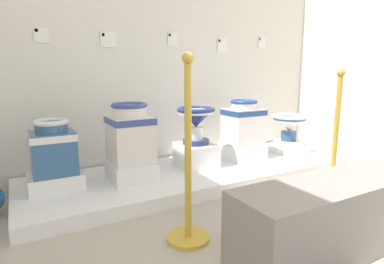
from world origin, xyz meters
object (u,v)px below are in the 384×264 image
at_px(plinth_block_squat_floral, 56,181).
at_px(antique_toilet_broad_patterned, 196,119).
at_px(plinth_block_rightmost, 132,171).
at_px(antique_toilet_central_ornate, 289,125).
at_px(antique_toilet_squat_floral, 53,147).
at_px(antique_toilet_rightmost, 130,133).
at_px(info_placard_fourth, 222,45).
at_px(plinth_block_broad_patterned, 196,155).
at_px(info_placard_third, 173,39).
at_px(plinth_block_central_ornate, 288,148).
at_px(museum_bench, 338,215).
at_px(stanchion_post_near_left, 188,186).
at_px(stanchion_post_near_right, 334,159).
at_px(info_placard_second, 108,40).
at_px(info_placard_fifth, 262,42).
at_px(antique_toilet_slender_white, 243,122).
at_px(info_placard_first, 41,35).
at_px(plinth_block_slender_white, 242,151).

bearing_deg(plinth_block_squat_floral, antique_toilet_broad_patterned, -0.26).
relative_size(plinth_block_rightmost, antique_toilet_central_ornate, 1.03).
distance_m(plinth_block_rightmost, antique_toilet_central_ornate, 1.78).
height_order(plinth_block_squat_floral, antique_toilet_squat_floral, antique_toilet_squat_floral).
bearing_deg(antique_toilet_rightmost, info_placard_fourth, 22.63).
bearing_deg(plinth_block_broad_patterned, antique_toilet_central_ornate, -1.90).
relative_size(info_placard_third, info_placard_fourth, 0.89).
xyz_separation_m(plinth_block_central_ornate, museum_bench, (-1.08, -1.40, 0.05)).
xyz_separation_m(plinth_block_broad_patterned, stanchion_post_near_left, (-0.60, -0.96, 0.12)).
relative_size(info_placard_fourth, stanchion_post_near_right, 0.15).
xyz_separation_m(antique_toilet_rightmost, info_placard_second, (-0.00, 0.51, 0.75)).
relative_size(antique_toilet_central_ornate, stanchion_post_near_right, 0.36).
distance_m(plinth_block_rightmost, info_placard_fifth, 2.15).
xyz_separation_m(antique_toilet_squat_floral, museum_bench, (1.25, -1.45, -0.23)).
relative_size(info_placard_second, stanchion_post_near_right, 0.14).
bearing_deg(antique_toilet_rightmost, antique_toilet_broad_patterned, 5.77).
height_order(antique_toilet_rightmost, info_placard_third, info_placard_third).
height_order(antique_toilet_slender_white, info_placard_second, info_placard_second).
height_order(antique_toilet_broad_patterned, info_placard_first, info_placard_first).
bearing_deg(plinth_block_central_ornate, stanchion_post_near_right, -113.23).
height_order(antique_toilet_rightmost, museum_bench, antique_toilet_rightmost).
distance_m(info_placard_second, info_placard_fourth, 1.22).
bearing_deg(antique_toilet_central_ornate, plinth_block_slender_white, 175.60).
bearing_deg(plinth_block_slender_white, info_placard_first, 165.86).
bearing_deg(antique_toilet_squat_floral, antique_toilet_rightmost, -7.08).
height_order(plinth_block_slender_white, stanchion_post_near_left, stanchion_post_near_left).
bearing_deg(info_placard_third, museum_bench, -88.02).
bearing_deg(info_placard_third, antique_toilet_central_ornate, -22.76).
bearing_deg(info_placard_fifth, antique_toilet_rightmost, -163.98).
distance_m(antique_toilet_central_ornate, info_placard_second, 2.02).
height_order(antique_toilet_squat_floral, info_placard_third, info_placard_third).
bearing_deg(info_placard_first, stanchion_post_near_left, -67.77).
xyz_separation_m(plinth_block_central_ornate, info_placard_fourth, (-0.56, 0.48, 1.10)).
bearing_deg(plinth_block_slender_white, antique_toilet_slender_white, 0.00).
bearing_deg(plinth_block_slender_white, plinth_block_rightmost, -176.53).
bearing_deg(plinth_block_broad_patterned, plinth_block_central_ornate, -1.90).
bearing_deg(info_placard_fourth, plinth_block_broad_patterned, -142.57).
height_order(plinth_block_slender_white, plinth_block_central_ornate, plinth_block_slender_white).
height_order(plinth_block_broad_patterned, info_placard_third, info_placard_third).
xyz_separation_m(antique_toilet_central_ornate, info_placard_third, (-1.14, 0.48, 0.87)).
bearing_deg(museum_bench, info_placard_second, 110.28).
xyz_separation_m(antique_toilet_broad_patterned, info_placard_fourth, (0.58, 0.44, 0.70)).
xyz_separation_m(plinth_block_broad_patterned, antique_toilet_central_ornate, (1.13, -0.04, 0.19)).
relative_size(plinth_block_broad_patterned, info_placard_first, 3.05).
bearing_deg(plinth_block_squat_floral, info_placard_second, 38.01).
height_order(plinth_block_slender_white, antique_toilet_slender_white, antique_toilet_slender_white).
distance_m(antique_toilet_slender_white, info_placard_third, 1.07).
xyz_separation_m(info_placard_second, info_placard_third, (0.63, -0.00, 0.03)).
height_order(plinth_block_central_ornate, stanchion_post_near_right, stanchion_post_near_right).
distance_m(stanchion_post_near_right, museum_bench, 0.93).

